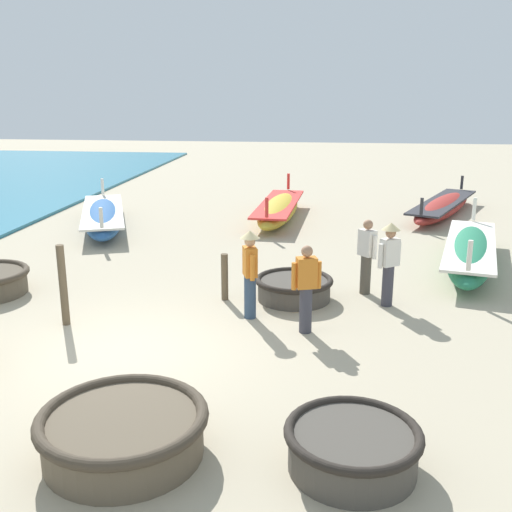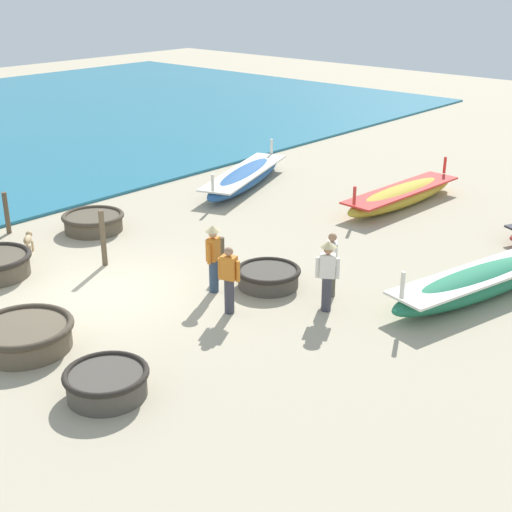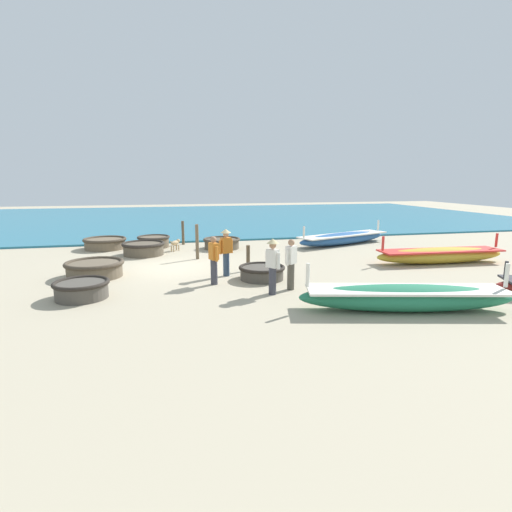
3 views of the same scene
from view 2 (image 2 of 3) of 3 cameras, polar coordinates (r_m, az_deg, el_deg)
The scene contains 16 objects.
ground_plane at distance 17.29m, azimuth -11.98°, elevation -2.92°, with size 80.00×80.00×0.00m, color tan.
coracle_center at distance 21.38m, azimuth -12.88°, elevation 2.71°, with size 1.81×1.81×0.52m.
coracle_upturned at distance 15.15m, azimuth -18.03°, elevation -6.02°, with size 1.99×1.99×0.56m.
coracle_tilted at distance 13.21m, azimuth -11.86°, elevation -9.85°, with size 1.55×1.55×0.51m.
coracle_front_left at distance 17.19m, azimuth 0.99°, elevation -1.64°, with size 1.58×1.58×0.47m.
long_boat_white_hull at distance 25.28m, azimuth -0.90°, elevation 6.34°, with size 3.12×5.89×1.12m.
long_boat_ochre_hull at distance 17.39m, azimuth 17.36°, elevation -2.03°, with size 2.32×5.61×1.25m.
long_boat_blue_hull at distance 23.60m, azimuth 11.57°, elevation 4.78°, with size 1.38×5.54×1.16m.
fisherman_hauling at distance 16.54m, azimuth 6.06°, elevation -0.55°, with size 0.39×0.42×1.57m.
fisherman_by_coracle at distance 15.77m, azimuth 5.74°, elevation -1.22°, with size 0.45×0.37×1.67m.
fisherman_with_hat at distance 16.65m, azimuth -3.44°, elevation 0.14°, with size 0.36×0.51×1.67m.
fisherman_standing_left at distance 15.65m, azimuth -2.17°, elevation -1.80°, with size 0.51×0.31×1.57m.
dog at distance 20.13m, azimuth -17.78°, elevation 1.24°, with size 0.55×0.50×0.55m.
mooring_post_shoreline at distance 17.85m, azimuth -2.75°, elevation 0.04°, with size 0.14×0.14×0.96m, color brown.
mooring_post_mid_beach at distance 21.76m, azimuth -19.33°, elevation 3.27°, with size 0.14×0.14×1.23m, color brown.
mooring_post_inland at distance 18.65m, azimuth -12.14°, elevation 1.41°, with size 0.14×0.14×1.49m, color brown.
Camera 2 is at (12.92, -9.01, 7.14)m, focal length 50.00 mm.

